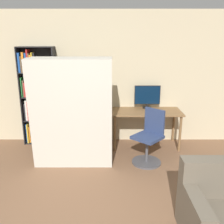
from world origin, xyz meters
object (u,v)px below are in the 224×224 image
Objects in this scene: mattress_near at (71,115)px; mattress_far at (73,111)px; monitor at (147,96)px; office_chair at (148,141)px; bookshelf at (34,96)px; armchair at (223,214)px.

mattress_near is 1.00× the size of mattress_far.
mattress_far reaches higher than monitor.
monitor is 0.55× the size of office_chair.
mattress_near is 0.27m from mattress_far.
bookshelf reaches higher than monitor.
bookshelf reaches higher than mattress_near.
office_chair is 0.52× the size of mattress_near.
office_chair is 1.90m from armchair.
monitor is at bearing 99.87° from armchair.
mattress_far is 2.19× the size of armchair.
bookshelf is 3.98m from armchair.
office_chair is at bearing -94.50° from monitor.
monitor is 2.31m from bookshelf.
monitor is 0.29× the size of mattress_near.
bookshelf is 1.24m from mattress_far.
mattress_near is 2.57m from armchair.
bookshelf is at bearing 138.11° from mattress_far.
bookshelf is at bearing 129.96° from mattress_near.
office_chair is 0.48× the size of bookshelf.
monitor is at bearing 38.30° from mattress_near.
mattress_near reaches higher than monitor.
office_chair is 2.50m from bookshelf.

